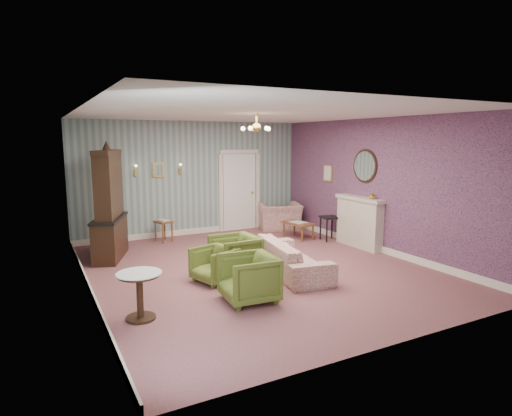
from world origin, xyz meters
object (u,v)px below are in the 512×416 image
olive_chair_c (235,253)px  fireplace (359,222)px  olive_chair_b (214,263)px  dresser (108,202)px  wingback_chair (280,212)px  coffee_table (298,230)px  side_table_black (329,229)px  pedestal_table (140,296)px  olive_chair_a (248,276)px  sofa_chintz (292,251)px

olive_chair_c → fireplace: bearing=97.7°
olive_chair_b → dresser: size_ratio=0.28×
wingback_chair → fireplace: (0.59, -2.53, 0.10)m
coffee_table → side_table_black: (0.54, -0.55, 0.09)m
pedestal_table → wingback_chair: bearing=41.8°
olive_chair_a → side_table_black: olive_chair_a is taller
olive_chair_a → olive_chair_c: (0.39, 1.31, -0.00)m
olive_chair_c → pedestal_table: size_ratio=1.19×
wingback_chair → pedestal_table: (-4.76, -4.26, -0.15)m
wingback_chair → dresser: bearing=30.2°
olive_chair_b → side_table_black: size_ratio=1.12×
olive_chair_b → wingback_chair: 4.62m
wingback_chair → pedestal_table: wingback_chair is taller
olive_chair_a → coffee_table: (3.00, 3.20, -0.19)m
olive_chair_b → dresser: dresser is taller
coffee_table → fireplace: bearing=-61.2°
dresser → wingback_chair: bearing=32.2°
olive_chair_c → dresser: size_ratio=0.34×
olive_chair_a → wingback_chair: (3.16, 4.36, 0.08)m
olive_chair_b → pedestal_table: bearing=-73.8°
coffee_table → olive_chair_c: bearing=-144.2°
olive_chair_c → sofa_chintz: sofa_chintz is taller
olive_chair_c → fireplace: (3.37, 0.52, 0.18)m
dresser → fireplace: bearing=3.8°
olive_chair_b → pedestal_table: (-1.50, -0.99, -0.00)m
dresser → olive_chair_c: bearing=-28.7°
dresser → coffee_table: (4.43, -0.31, -0.98)m
sofa_chintz → side_table_black: bearing=-41.8°
wingback_chair → side_table_black: size_ratio=1.84×
olive_chair_b → sofa_chintz: sofa_chintz is taller
olive_chair_a → olive_chair_b: (-0.10, 1.09, -0.06)m
fireplace → side_table_black: size_ratio=2.34×
dresser → olive_chair_a: bearing=-46.2°
sofa_chintz → olive_chair_c: bearing=76.7°
olive_chair_b → coffee_table: size_ratio=0.83×
coffee_table → wingback_chair: bearing=82.3°
olive_chair_a → olive_chair_c: bearing=168.1°
olive_chair_c → wingback_chair: (2.77, 3.04, 0.08)m
olive_chair_b → side_table_black: bearing=95.8°
olive_chair_b → side_table_black: (3.65, 1.55, -0.04)m
olive_chair_c → dresser: 2.95m
wingback_chair → fireplace: bearing=122.9°
olive_chair_b → fireplace: size_ratio=0.48×
olive_chair_c → fireplace: fireplace is taller
olive_chair_b → wingback_chair: wingback_chair is taller
olive_chair_a → pedestal_table: 1.61m
fireplace → pedestal_table: (-5.36, -1.73, -0.25)m
pedestal_table → sofa_chintz: bearing=15.2°
olive_chair_a → sofa_chintz: size_ratio=0.39×
sofa_chintz → coffee_table: 2.84m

